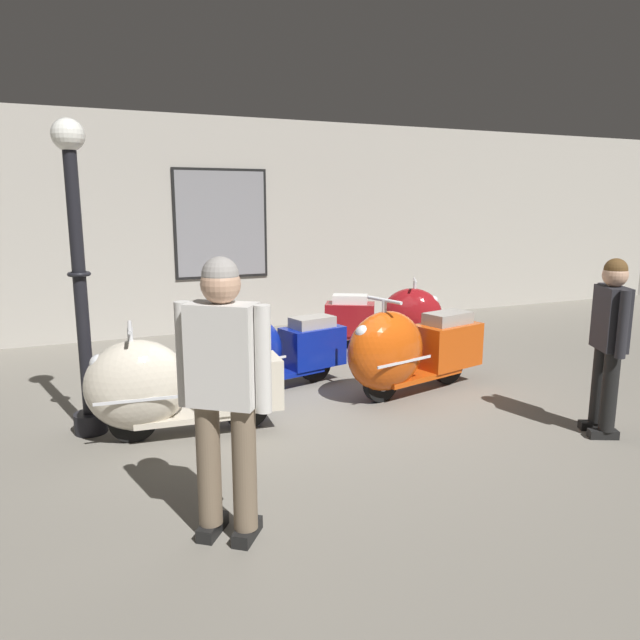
{
  "coord_description": "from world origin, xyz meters",
  "views": [
    {
      "loc": [
        -2.54,
        -5.11,
        1.99
      ],
      "look_at": [
        0.03,
        0.85,
        0.71
      ],
      "focal_mm": 33.29,
      "sensor_mm": 36.0,
      "label": 1
    }
  ],
  "objects_px": {
    "scooter_2": "(405,350)",
    "visitor_0": "(609,335)",
    "scooter_1": "(267,351)",
    "lamppost": "(79,275)",
    "scooter_0": "(170,386)",
    "visitor_1": "(224,381)",
    "scooter_3": "(393,317)"
  },
  "relations": [
    {
      "from": "lamppost",
      "to": "visitor_1",
      "type": "bearing_deg",
      "value": -72.1
    },
    {
      "from": "lamppost",
      "to": "visitor_1",
      "type": "xyz_separation_m",
      "value": [
        0.69,
        -2.12,
        -0.41
      ]
    },
    {
      "from": "lamppost",
      "to": "visitor_0",
      "type": "distance_m",
      "value": 4.51
    },
    {
      "from": "visitor_0",
      "to": "visitor_1",
      "type": "bearing_deg",
      "value": 30.65
    },
    {
      "from": "scooter_2",
      "to": "scooter_0",
      "type": "bearing_deg",
      "value": -9.39
    },
    {
      "from": "scooter_0",
      "to": "visitor_1",
      "type": "xyz_separation_m",
      "value": [
        0.04,
        -1.74,
        0.53
      ]
    },
    {
      "from": "scooter_0",
      "to": "visitor_1",
      "type": "distance_m",
      "value": 1.81
    },
    {
      "from": "scooter_0",
      "to": "scooter_3",
      "type": "relative_size",
      "value": 1.04
    },
    {
      "from": "scooter_1",
      "to": "scooter_3",
      "type": "distance_m",
      "value": 2.46
    },
    {
      "from": "scooter_3",
      "to": "lamppost",
      "type": "distance_m",
      "value": 4.41
    },
    {
      "from": "scooter_1",
      "to": "lamppost",
      "type": "distance_m",
      "value": 2.09
    },
    {
      "from": "scooter_2",
      "to": "visitor_1",
      "type": "relative_size",
      "value": 1.06
    },
    {
      "from": "scooter_1",
      "to": "scooter_3",
      "type": "relative_size",
      "value": 1.03
    },
    {
      "from": "scooter_0",
      "to": "scooter_1",
      "type": "xyz_separation_m",
      "value": [
        1.16,
        0.87,
        -0.01
      ]
    },
    {
      "from": "scooter_1",
      "to": "visitor_0",
      "type": "height_order",
      "value": "visitor_0"
    },
    {
      "from": "lamppost",
      "to": "visitor_0",
      "type": "xyz_separation_m",
      "value": [
        4.1,
        -1.81,
        -0.5
      ]
    },
    {
      "from": "scooter_1",
      "to": "lamppost",
      "type": "height_order",
      "value": "lamppost"
    },
    {
      "from": "scooter_0",
      "to": "visitor_1",
      "type": "height_order",
      "value": "visitor_1"
    },
    {
      "from": "scooter_1",
      "to": "visitor_0",
      "type": "bearing_deg",
      "value": 122.17
    },
    {
      "from": "lamppost",
      "to": "visitor_1",
      "type": "height_order",
      "value": "lamppost"
    },
    {
      "from": "visitor_1",
      "to": "visitor_0",
      "type": "bearing_deg",
      "value": -47.46
    },
    {
      "from": "scooter_0",
      "to": "visitor_0",
      "type": "relative_size",
      "value": 1.09
    },
    {
      "from": "scooter_2",
      "to": "scooter_1",
      "type": "bearing_deg",
      "value": -41.9
    },
    {
      "from": "scooter_2",
      "to": "visitor_0",
      "type": "height_order",
      "value": "visitor_0"
    },
    {
      "from": "scooter_1",
      "to": "visitor_0",
      "type": "distance_m",
      "value": 3.28
    },
    {
      "from": "visitor_1",
      "to": "scooter_2",
      "type": "bearing_deg",
      "value": -14.02
    },
    {
      "from": "scooter_2",
      "to": "visitor_1",
      "type": "bearing_deg",
      "value": 24.91
    },
    {
      "from": "scooter_1",
      "to": "visitor_1",
      "type": "relative_size",
      "value": 0.97
    },
    {
      "from": "scooter_0",
      "to": "lamppost",
      "type": "xyz_separation_m",
      "value": [
        -0.64,
        0.39,
        0.94
      ]
    },
    {
      "from": "lamppost",
      "to": "visitor_0",
      "type": "bearing_deg",
      "value": -23.77
    },
    {
      "from": "scooter_1",
      "to": "scooter_3",
      "type": "xyz_separation_m",
      "value": [
        2.19,
        1.13,
        -0.0
      ]
    },
    {
      "from": "scooter_1",
      "to": "visitor_0",
      "type": "relative_size",
      "value": 1.08
    }
  ]
}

